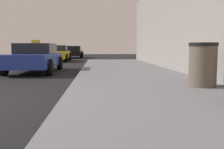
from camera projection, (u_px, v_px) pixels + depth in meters
sidewalk at (165, 99)px, 5.15m from camera, size 4.00×32.00×0.15m
trash_bin at (203, 65)px, 6.29m from camera, size 0.68×0.68×1.05m
car_blue at (35, 58)px, 11.65m from camera, size 1.97×4.50×1.43m
car_yellow at (57, 53)px, 20.95m from camera, size 1.96×4.18×1.27m
car_black at (73, 52)px, 27.92m from camera, size 1.98×4.48×1.27m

